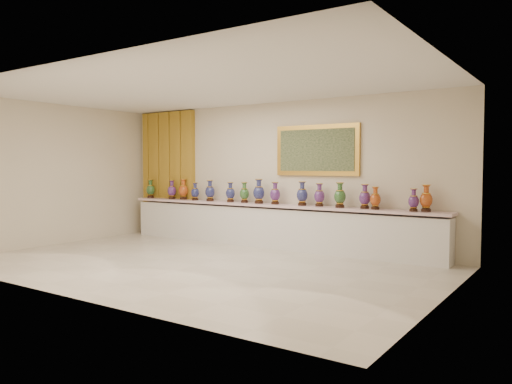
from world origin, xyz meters
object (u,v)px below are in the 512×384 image
counter (270,226)px  vase_1 (172,191)px  vase_0 (151,190)px  vase_2 (183,190)px

counter → vase_1: size_ratio=16.28×
vase_0 → counter: bearing=0.3°
counter → vase_2: bearing=179.8°
vase_1 → vase_2: 0.33m
vase_0 → vase_2: size_ratio=0.94×
vase_2 → vase_1: bearing=-173.6°
vase_1 → vase_2: size_ratio=0.93×
counter → vase_1: vase_1 is taller
vase_0 → vase_2: vase_2 is taller
counter → vase_2: 2.49m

